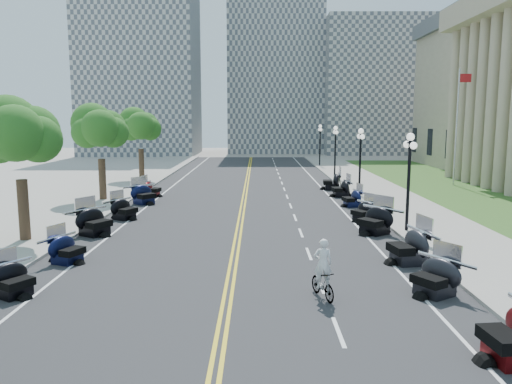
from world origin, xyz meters
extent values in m
plane|color=gray|center=(0.00, 0.00, 0.00)|extent=(160.00, 160.00, 0.00)
cube|color=#333335|center=(0.00, 10.00, 0.00)|extent=(16.00, 90.00, 0.01)
cube|color=yellow|center=(-0.12, 10.00, 0.01)|extent=(0.12, 90.00, 0.00)
cube|color=yellow|center=(0.12, 10.00, 0.01)|extent=(0.12, 90.00, 0.00)
cube|color=white|center=(6.40, 10.00, 0.01)|extent=(0.12, 90.00, 0.00)
cube|color=white|center=(-6.40, 10.00, 0.01)|extent=(0.12, 90.00, 0.00)
cube|color=white|center=(3.20, -8.00, 0.01)|extent=(0.12, 2.00, 0.00)
cube|color=white|center=(3.20, -4.00, 0.01)|extent=(0.12, 2.00, 0.00)
cube|color=white|center=(3.20, 0.00, 0.01)|extent=(0.12, 2.00, 0.00)
cube|color=white|center=(3.20, 4.00, 0.01)|extent=(0.12, 2.00, 0.00)
cube|color=white|center=(3.20, 8.00, 0.01)|extent=(0.12, 2.00, 0.00)
cube|color=white|center=(3.20, 12.00, 0.01)|extent=(0.12, 2.00, 0.00)
cube|color=white|center=(3.20, 16.00, 0.01)|extent=(0.12, 2.00, 0.00)
cube|color=white|center=(3.20, 20.00, 0.01)|extent=(0.12, 2.00, 0.00)
cube|color=white|center=(3.20, 24.00, 0.01)|extent=(0.12, 2.00, 0.00)
cube|color=white|center=(3.20, 28.00, 0.01)|extent=(0.12, 2.00, 0.00)
cube|color=white|center=(3.20, 32.00, 0.01)|extent=(0.12, 2.00, 0.00)
cube|color=white|center=(3.20, 36.00, 0.01)|extent=(0.12, 2.00, 0.00)
cube|color=white|center=(3.20, 40.00, 0.01)|extent=(0.12, 2.00, 0.00)
cube|color=white|center=(3.20, 44.00, 0.01)|extent=(0.12, 2.00, 0.00)
cube|color=white|center=(3.20, 48.00, 0.01)|extent=(0.12, 2.00, 0.00)
cube|color=white|center=(3.20, 52.00, 0.01)|extent=(0.12, 2.00, 0.00)
cube|color=#9E9991|center=(10.50, 10.00, 0.07)|extent=(5.00, 90.00, 0.15)
cube|color=#9E9991|center=(-10.50, 10.00, 0.07)|extent=(5.00, 90.00, 0.15)
cube|color=#356023|center=(17.50, 18.00, 0.05)|extent=(9.00, 60.00, 0.10)
cube|color=gray|center=(-18.00, 62.00, 13.00)|extent=(18.00, 14.00, 26.00)
cube|color=gray|center=(4.00, 68.00, 15.00)|extent=(16.00, 12.00, 30.00)
cube|color=gray|center=(22.00, 65.00, 11.00)|extent=(20.00, 14.00, 22.00)
imported|color=#A51414|center=(3.09, -5.39, 0.48)|extent=(0.94, 1.65, 0.96)
imported|color=white|center=(3.09, -5.39, 1.78)|extent=(0.60, 0.39, 1.64)
camera|label=1|loc=(0.97, -20.96, 5.79)|focal=35.00mm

